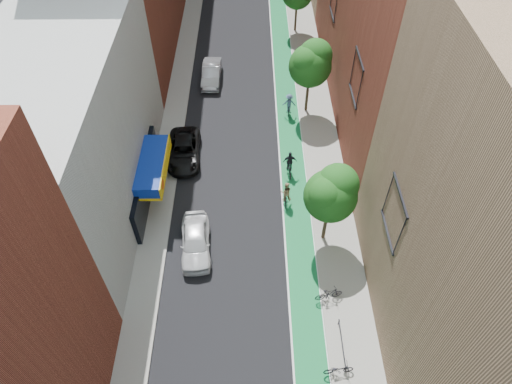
{
  "coord_description": "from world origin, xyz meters",
  "views": [
    {
      "loc": [
        0.8,
        -8.51,
        25.45
      ],
      "look_at": [
        1.05,
        12.97,
        1.5
      ],
      "focal_mm": 32.0,
      "sensor_mm": 36.0,
      "label": 1
    }
  ],
  "objects_px": {
    "parked_car_black": "(184,151)",
    "cyclist_lane_near": "(286,195)",
    "cyclist_lane_mid": "(290,166)",
    "parked_car_silver": "(211,73)",
    "parked_car_white": "(196,241)",
    "cyclist_lane_far": "(289,106)"
  },
  "relations": [
    {
      "from": "cyclist_lane_mid",
      "to": "parked_car_white",
      "type": "bearing_deg",
      "value": 43.31
    },
    {
      "from": "parked_car_white",
      "to": "cyclist_lane_mid",
      "type": "relative_size",
      "value": 2.24
    },
    {
      "from": "parked_car_white",
      "to": "cyclist_lane_far",
      "type": "xyz_separation_m",
      "value": [
        7.04,
        14.3,
        0.13
      ]
    },
    {
      "from": "parked_car_white",
      "to": "cyclist_lane_far",
      "type": "height_order",
      "value": "cyclist_lane_far"
    },
    {
      "from": "parked_car_silver",
      "to": "cyclist_lane_mid",
      "type": "relative_size",
      "value": 2.23
    },
    {
      "from": "cyclist_lane_far",
      "to": "cyclist_lane_near",
      "type": "bearing_deg",
      "value": 87.26
    },
    {
      "from": "parked_car_silver",
      "to": "parked_car_black",
      "type": "bearing_deg",
      "value": -97.28
    },
    {
      "from": "parked_car_white",
      "to": "cyclist_lane_mid",
      "type": "bearing_deg",
      "value": 41.42
    },
    {
      "from": "cyclist_lane_far",
      "to": "parked_car_white",
      "type": "bearing_deg",
      "value": 65.7
    },
    {
      "from": "cyclist_lane_mid",
      "to": "cyclist_lane_far",
      "type": "xyz_separation_m",
      "value": [
        0.37,
        7.31,
        0.13
      ]
    },
    {
      "from": "parked_car_silver",
      "to": "cyclist_lane_mid",
      "type": "bearing_deg",
      "value": -60.74
    },
    {
      "from": "parked_car_black",
      "to": "cyclist_lane_near",
      "type": "height_order",
      "value": "cyclist_lane_near"
    },
    {
      "from": "cyclist_lane_near",
      "to": "cyclist_lane_mid",
      "type": "relative_size",
      "value": 0.95
    },
    {
      "from": "parked_car_white",
      "to": "parked_car_black",
      "type": "bearing_deg",
      "value": 95.24
    },
    {
      "from": "parked_car_black",
      "to": "parked_car_silver",
      "type": "distance_m",
      "value": 10.77
    },
    {
      "from": "cyclist_lane_mid",
      "to": "cyclist_lane_far",
      "type": "distance_m",
      "value": 7.32
    },
    {
      "from": "parked_car_silver",
      "to": "cyclist_lane_near",
      "type": "xyz_separation_m",
      "value": [
        6.2,
        -15.57,
        0.1
      ]
    },
    {
      "from": "parked_car_white",
      "to": "parked_car_silver",
      "type": "relative_size",
      "value": 1.0
    },
    {
      "from": "parked_car_black",
      "to": "cyclist_lane_far",
      "type": "height_order",
      "value": "cyclist_lane_far"
    },
    {
      "from": "parked_car_silver",
      "to": "cyclist_lane_far",
      "type": "distance_m",
      "value": 8.77
    },
    {
      "from": "parked_car_black",
      "to": "cyclist_lane_near",
      "type": "bearing_deg",
      "value": -35.04
    },
    {
      "from": "parked_car_black",
      "to": "cyclist_lane_near",
      "type": "xyz_separation_m",
      "value": [
        7.8,
        -4.92,
        0.14
      ]
    }
  ]
}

